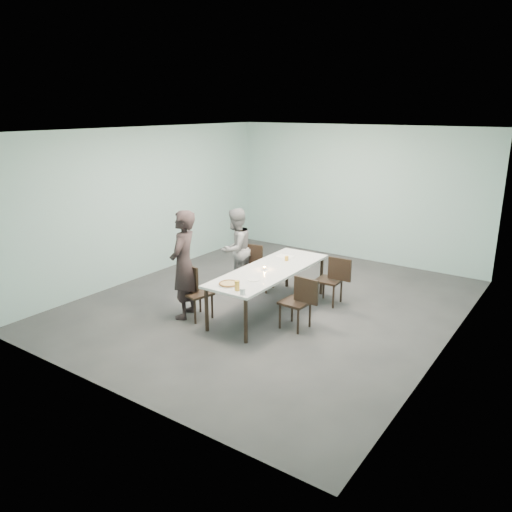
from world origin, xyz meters
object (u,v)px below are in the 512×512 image
Objects in this scene: beer_glass at (237,286)px; tealight at (264,269)px; table at (269,272)px; chair_near_left at (194,288)px; chair_far_right at (333,277)px; side_plate at (254,280)px; chair_near_right at (300,299)px; amber_tumbler at (287,258)px; diner_far at (236,249)px; diner_near at (184,265)px; water_tumbler at (243,291)px; chair_far_left at (258,264)px; pizza at (229,284)px.

tealight is (-0.21, 1.04, -0.05)m from beer_glass.
chair_near_left is (-0.88, -0.91, -0.19)m from table.
side_plate is at bearing 63.90° from chair_far_right.
chair_near_right is at bearing -23.63° from table.
table is 0.59m from amber_tumbler.
diner_far is 8.61× the size of side_plate.
chair_far_right is at bearing 98.87° from diner_far.
diner_near reaches higher than beer_glass.
beer_glass is (0.06, -0.51, 0.07)m from side_plate.
diner_far reaches higher than amber_tumbler.
chair_near_right reaches higher than amber_tumbler.
amber_tumbler reaches higher than side_plate.
chair_near_left reaches higher than water_tumbler.
water_tumbler reaches higher than tealight.
tealight is at bearing 105.87° from side_plate.
chair_near_right is (1.67, 0.56, 0.00)m from chair_near_left.
beer_glass is at bearing -78.42° from tealight.
chair_far_left reaches higher than water_tumbler.
diner_near is at bearing 173.37° from beer_glass.
chair_far_left is at bearing 134.67° from table.
beer_glass is at bearing -73.26° from chair_far_left.
chair_far_left and chair_far_right have the same top height.
chair_far_right is (-0.04, 1.24, 0.00)m from chair_near_right.
table is 0.12m from tealight.
chair_near_left is at bearing -134.30° from table.
diner_far reaches higher than chair_near_left.
beer_glass reaches higher than chair_far_left.
diner_near is at bearing 5.70° from diner_far.
beer_glass is at bearing -83.90° from amber_tumbler.
chair_far_right is 2.62m from diner_near.
chair_far_right is 2.12m from beer_glass.
chair_far_left is 2.56× the size of pizza.
chair_near_right is at bearing -45.35° from chair_far_left.
table is 17.41× the size of beer_glass.
diner_far reaches higher than table.
diner_far is 19.37× the size of amber_tumbler.
chair_far_right is 0.56× the size of diner_far.
amber_tumbler is (0.06, 1.58, 0.02)m from pizza.
chair_far_right is 9.67× the size of water_tumbler.
chair_far_left reaches higher than amber_tumbler.
tealight is at bearing -59.44° from chair_far_left.
beer_glass is 1.67× the size of water_tumbler.
table is at bearing -20.27° from chair_near_right.
chair_near_right is 0.56× the size of diner_far.
chair_far_right is 2.09m from pizza.
chair_near_right is 9.67× the size of water_tumbler.
amber_tumbler reaches higher than pizza.
chair_near_left is 15.54× the size of tealight.
diner_far is at bearing 148.30° from tealight.
beer_glass is (0.16, -1.12, 0.13)m from table.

